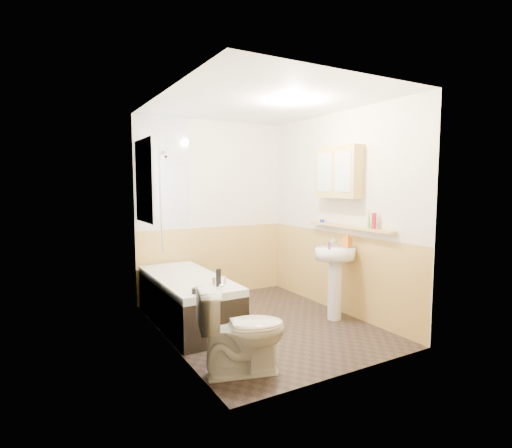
% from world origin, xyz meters
% --- Properties ---
extents(floor, '(2.80, 2.80, 0.00)m').
position_xyz_m(floor, '(0.00, 0.00, 0.00)').
color(floor, black).
rests_on(floor, ground).
extents(ceiling, '(2.80, 2.80, 0.00)m').
position_xyz_m(ceiling, '(0.00, 0.00, 2.50)').
color(ceiling, white).
rests_on(ceiling, ground).
extents(wall_back, '(2.20, 0.02, 2.50)m').
position_xyz_m(wall_back, '(0.00, 1.41, 1.25)').
color(wall_back, beige).
rests_on(wall_back, ground).
extents(wall_front, '(2.20, 0.02, 2.50)m').
position_xyz_m(wall_front, '(0.00, -1.41, 1.25)').
color(wall_front, beige).
rests_on(wall_front, ground).
extents(wall_left, '(0.02, 2.80, 2.50)m').
position_xyz_m(wall_left, '(-1.11, 0.00, 1.25)').
color(wall_left, beige).
rests_on(wall_left, ground).
extents(wall_right, '(0.02, 2.80, 2.50)m').
position_xyz_m(wall_right, '(1.11, 0.00, 1.25)').
color(wall_right, beige).
rests_on(wall_right, ground).
extents(wainscot_right, '(0.01, 2.80, 1.00)m').
position_xyz_m(wainscot_right, '(1.09, 0.00, 0.50)').
color(wainscot_right, '#DAB059').
rests_on(wainscot_right, wall_right).
extents(wainscot_front, '(2.20, 0.01, 1.00)m').
position_xyz_m(wainscot_front, '(0.00, -1.39, 0.50)').
color(wainscot_front, '#DAB059').
rests_on(wainscot_front, wall_front).
extents(wainscot_back, '(2.20, 0.01, 1.00)m').
position_xyz_m(wainscot_back, '(0.00, 1.39, 0.50)').
color(wainscot_back, '#DAB059').
rests_on(wainscot_back, wall_back).
extents(tile_cladding_left, '(0.01, 2.80, 2.50)m').
position_xyz_m(tile_cladding_left, '(-1.09, 0.00, 1.25)').
color(tile_cladding_left, white).
rests_on(tile_cladding_left, wall_left).
extents(tile_return_back, '(0.75, 0.01, 1.50)m').
position_xyz_m(tile_return_back, '(-0.73, 1.39, 1.75)').
color(tile_return_back, white).
rests_on(tile_return_back, wall_back).
extents(window, '(0.03, 0.79, 0.99)m').
position_xyz_m(window, '(-1.06, 0.95, 1.65)').
color(window, white).
rests_on(window, wall_left).
extents(bathtub, '(0.70, 1.72, 0.69)m').
position_xyz_m(bathtub, '(-0.73, 0.48, 0.29)').
color(bathtub, black).
rests_on(bathtub, floor).
extents(shower_riser, '(0.11, 0.08, 1.27)m').
position_xyz_m(shower_riser, '(-1.04, 0.39, 1.60)').
color(shower_riser, silver).
rests_on(shower_riser, wall_left).
extents(toilet, '(0.84, 0.61, 0.74)m').
position_xyz_m(toilet, '(-0.76, -0.94, 0.37)').
color(toilet, white).
rests_on(toilet, floor).
extents(sink, '(0.50, 0.41, 0.98)m').
position_xyz_m(sink, '(0.84, -0.27, 0.62)').
color(sink, white).
rests_on(sink, floor).
extents(pine_shelf, '(0.10, 1.36, 0.03)m').
position_xyz_m(pine_shelf, '(1.04, -0.27, 1.10)').
color(pine_shelf, '#DAB059').
rests_on(pine_shelf, wall_right).
extents(medicine_cabinet, '(0.17, 0.69, 0.62)m').
position_xyz_m(medicine_cabinet, '(1.01, -0.10, 1.75)').
color(medicine_cabinet, '#DAB059').
rests_on(medicine_cabinet, wall_right).
extents(foam_can, '(0.06, 0.06, 0.18)m').
position_xyz_m(foam_can, '(1.04, -0.67, 1.20)').
color(foam_can, maroon).
rests_on(foam_can, pine_shelf).
extents(green_bottle, '(0.05, 0.05, 0.23)m').
position_xyz_m(green_bottle, '(1.04, -0.59, 1.23)').
color(green_bottle, '#59C647').
rests_on(green_bottle, pine_shelf).
extents(black_jar, '(0.08, 0.08, 0.04)m').
position_xyz_m(black_jar, '(1.04, 0.23, 1.13)').
color(black_jar, '#19339E').
rests_on(black_jar, pine_shelf).
extents(soap_bottle, '(0.13, 0.21, 0.09)m').
position_xyz_m(soap_bottle, '(0.97, -0.33, 0.91)').
color(soap_bottle, orange).
rests_on(soap_bottle, sink).
extents(clear_bottle, '(0.04, 0.04, 0.09)m').
position_xyz_m(clear_bottle, '(0.69, -0.33, 0.91)').
color(clear_bottle, purple).
rests_on(clear_bottle, sink).
extents(blue_gel, '(0.06, 0.05, 0.19)m').
position_xyz_m(blue_gel, '(-0.61, -0.12, 0.64)').
color(blue_gel, black).
rests_on(blue_gel, bathtub).
extents(cream_jar, '(0.11, 0.11, 0.05)m').
position_xyz_m(cream_jar, '(-0.91, -0.27, 0.58)').
color(cream_jar, black).
rests_on(cream_jar, bathtub).
extents(orange_bottle, '(0.04, 0.04, 0.08)m').
position_xyz_m(orange_bottle, '(-0.51, -0.07, 0.59)').
color(orange_bottle, silver).
rests_on(orange_bottle, bathtub).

